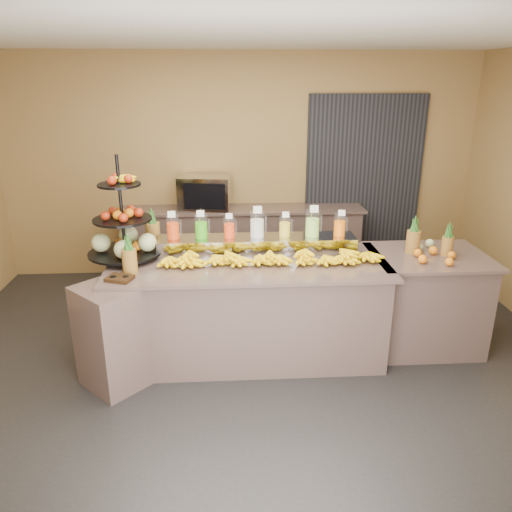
{
  "coord_description": "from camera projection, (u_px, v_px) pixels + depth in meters",
  "views": [
    {
      "loc": [
        -0.19,
        -3.87,
        2.51
      ],
      "look_at": [
        0.07,
        0.3,
        0.99
      ],
      "focal_mm": 35.0,
      "sensor_mm": 36.0,
      "label": 1
    }
  ],
  "objects": [
    {
      "name": "ground",
      "position": [
        251.0,
        370.0,
        4.5
      ],
      "size": [
        6.0,
        6.0,
        0.0
      ],
      "primitive_type": "plane",
      "color": "black",
      "rests_on": "ground"
    },
    {
      "name": "right_counter",
      "position": [
        424.0,
        300.0,
        4.82
      ],
      "size": [
        1.08,
        0.88,
        0.93
      ],
      "color": "#8A6A64",
      "rests_on": "ground"
    },
    {
      "name": "right_fruit_pile",
      "position": [
        431.0,
        250.0,
        4.58
      ],
      "size": [
        0.4,
        0.39,
        0.21
      ],
      "color": "brown",
      "rests_on": "right_counter"
    },
    {
      "name": "oven_warmer",
      "position": [
        205.0,
        192.0,
        6.2
      ],
      "size": [
        0.68,
        0.52,
        0.42
      ],
      "primitive_type": "cube",
      "rotation": [
        0.0,
        0.0,
        -0.13
      ],
      "color": "gray",
      "rests_on": "back_ledge"
    },
    {
      "name": "juice_pitcher_green",
      "position": [
        201.0,
        228.0,
        4.62
      ],
      "size": [
        0.12,
        0.12,
        0.29
      ],
      "color": "silver",
      "rests_on": "pitcher_tray"
    },
    {
      "name": "condiment_caddy",
      "position": [
        120.0,
        278.0,
        4.08
      ],
      "size": [
        0.24,
        0.21,
        0.03
      ],
      "primitive_type": "cube",
      "rotation": [
        0.0,
        0.0,
        -0.34
      ],
      "color": "#311B0D",
      "rests_on": "buffet_counter"
    },
    {
      "name": "room_envelope",
      "position": [
        266.0,
        148.0,
        4.61
      ],
      "size": [
        6.04,
        5.02,
        2.82
      ],
      "color": "olive",
      "rests_on": "ground"
    },
    {
      "name": "juice_pitcher_milk",
      "position": [
        257.0,
        226.0,
        4.65
      ],
      "size": [
        0.13,
        0.14,
        0.32
      ],
      "color": "silver",
      "rests_on": "pitcher_tray"
    },
    {
      "name": "fruit_stand",
      "position": [
        129.0,
        233.0,
        4.51
      ],
      "size": [
        0.82,
        0.82,
        0.94
      ],
      "rotation": [
        0.0,
        0.0,
        -0.25
      ],
      "color": "black",
      "rests_on": "buffet_counter"
    },
    {
      "name": "banana_heap",
      "position": [
        268.0,
        256.0,
        4.44
      ],
      "size": [
        2.0,
        0.18,
        0.17
      ],
      "color": "yellow",
      "rests_on": "buffet_counter"
    },
    {
      "name": "pineapple_left_a",
      "position": [
        129.0,
        258.0,
        4.18
      ],
      "size": [
        0.12,
        0.12,
        0.37
      ],
      "rotation": [
        0.0,
        0.0,
        -0.01
      ],
      "color": "brown",
      "rests_on": "buffet_counter"
    },
    {
      "name": "juice_pitcher_orange_b",
      "position": [
        229.0,
        229.0,
        4.64
      ],
      "size": [
        0.11,
        0.11,
        0.26
      ],
      "color": "silver",
      "rests_on": "pitcher_tray"
    },
    {
      "name": "juice_pitcher_orange_c",
      "position": [
        340.0,
        226.0,
        4.7
      ],
      "size": [
        0.11,
        0.12,
        0.27
      ],
      "color": "silver",
      "rests_on": "pitcher_tray"
    },
    {
      "name": "pineapple_left_b",
      "position": [
        153.0,
        233.0,
        4.78
      ],
      "size": [
        0.14,
        0.14,
        0.42
      ],
      "rotation": [
        0.0,
        0.0,
        -0.05
      ],
      "color": "brown",
      "rests_on": "buffet_counter"
    },
    {
      "name": "juice_pitcher_orange_a",
      "position": [
        173.0,
        229.0,
        4.61
      ],
      "size": [
        0.12,
        0.12,
        0.29
      ],
      "color": "silver",
      "rests_on": "pitcher_tray"
    },
    {
      "name": "buffet_counter",
      "position": [
        237.0,
        312.0,
        4.58
      ],
      "size": [
        2.75,
        1.25,
        0.93
      ],
      "color": "#8A6A64",
      "rests_on": "ground"
    },
    {
      "name": "juice_pitcher_lime",
      "position": [
        312.0,
        225.0,
        4.68
      ],
      "size": [
        0.13,
        0.14,
        0.32
      ],
      "color": "silver",
      "rests_on": "pitcher_tray"
    },
    {
      "name": "back_ledge",
      "position": [
        242.0,
        243.0,
        6.45
      ],
      "size": [
        3.1,
        0.55,
        0.93
      ],
      "color": "#8A6A64",
      "rests_on": "ground"
    },
    {
      "name": "pitcher_tray",
      "position": [
        257.0,
        244.0,
        4.71
      ],
      "size": [
        1.85,
        0.3,
        0.15
      ],
      "primitive_type": "cube",
      "color": "gray",
      "rests_on": "buffet_counter"
    },
    {
      "name": "juice_pitcher_lemon",
      "position": [
        285.0,
        227.0,
        4.67
      ],
      "size": [
        0.11,
        0.11,
        0.26
      ],
      "color": "silver",
      "rests_on": "pitcher_tray"
    }
  ]
}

